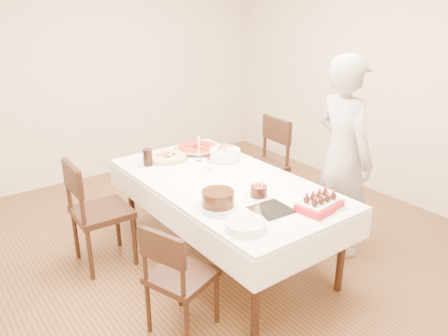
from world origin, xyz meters
TOP-DOWN VIEW (x-y plane):
  - floor at (0.00, 0.00)m, footprint 5.00×5.00m
  - wall_back at (0.00, 2.50)m, footprint 4.50×0.04m
  - wall_right at (2.25, 0.00)m, footprint 0.04×5.00m
  - dining_table at (-0.12, -0.11)m, footprint 1.18×2.16m
  - chair_right_savory at (0.75, 0.42)m, footprint 0.56×0.56m
  - chair_left_savory at (-1.00, 0.46)m, footprint 0.52×0.52m
  - chair_left_dessert at (-0.89, -0.67)m, footprint 0.55×0.55m
  - person at (0.83, -0.58)m, footprint 0.55×0.72m
  - pizza_white at (-0.25, 0.66)m, footprint 0.59×0.59m
  - pizza_pepperoni at (0.15, 0.70)m, footprint 0.50×0.50m
  - red_placemat at (0.22, 0.49)m, footprint 0.30×0.30m
  - pasta_bowl at (0.21, 0.31)m, footprint 0.38×0.38m
  - taper_candle at (-0.01, 0.43)m, footprint 0.05×0.05m
  - shaker_pair at (-0.07, 0.15)m, footprint 0.08×0.08m
  - cola_glass at (-0.46, 0.60)m, footprint 0.09×0.09m
  - layer_cake at (-0.45, -0.48)m, footprint 0.31×0.31m
  - cake_board at (-0.17, -0.76)m, footprint 0.29×0.29m
  - birthday_cake at (-0.09, -0.53)m, footprint 0.17×0.17m
  - strawberry_box at (0.11, -0.96)m, footprint 0.35×0.26m
  - box_lid at (0.17, -0.96)m, footprint 0.36×0.28m
  - plate_stack at (-0.51, -0.87)m, footprint 0.30×0.30m
  - china_plate at (-0.50, -0.56)m, footprint 0.27×0.27m

SIDE VIEW (x-z plane):
  - floor at x=0.00m, z-range 0.00..0.00m
  - dining_table at x=-0.12m, z-range 0.00..0.75m
  - chair_left_dessert at x=-0.89m, z-range 0.00..0.85m
  - chair_left_savory at x=-1.00m, z-range 0.00..0.97m
  - chair_right_savory at x=0.75m, z-range 0.00..1.03m
  - red_placemat at x=0.22m, z-range 0.75..0.75m
  - cake_board at x=-0.17m, z-range 0.74..0.76m
  - box_lid at x=0.17m, z-range 0.74..0.76m
  - china_plate at x=-0.50m, z-range 0.75..0.76m
  - pizza_white at x=-0.25m, z-range 0.75..0.79m
  - pizza_pepperoni at x=0.15m, z-range 0.75..0.79m
  - plate_stack at x=-0.51m, z-range 0.75..0.81m
  - shaker_pair at x=-0.07m, z-range 0.75..0.83m
  - strawberry_box at x=0.11m, z-range 0.75..0.83m
  - pasta_bowl at x=0.21m, z-range 0.76..0.85m
  - layer_cake at x=-0.45m, z-range 0.75..0.87m
  - cola_glass at x=-0.46m, z-range 0.75..0.91m
  - birthday_cake at x=-0.09m, z-range 0.76..0.90m
  - taper_candle at x=-0.01m, z-range 0.75..1.00m
  - person at x=0.83m, z-range 0.00..1.79m
  - wall_back at x=0.00m, z-range 0.00..2.70m
  - wall_right at x=2.25m, z-range 0.00..2.70m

